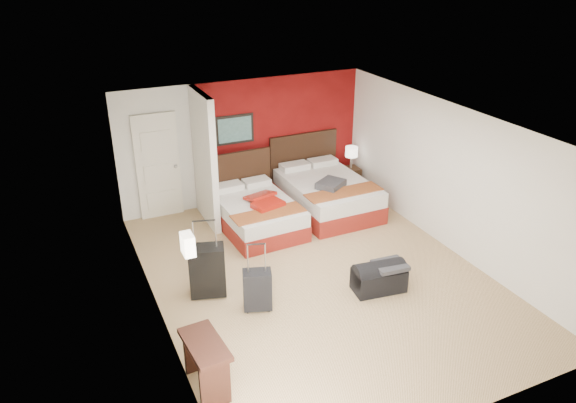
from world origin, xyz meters
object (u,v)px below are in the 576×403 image
suitcase_black (207,272)px  suitcase_charcoal (257,291)px  suitcase_navy (208,278)px  bed_left (257,215)px  bed_right (327,195)px  red_suitcase_open (264,201)px  desk (206,365)px  duffel_bag (379,279)px  table_lamp (351,158)px  nightstand (350,179)px

suitcase_black → suitcase_charcoal: bearing=-34.0°
suitcase_black → suitcase_navy: suitcase_black is taller
bed_left → suitcase_black: 2.24m
bed_left → bed_right: size_ratio=0.88×
bed_right → red_suitcase_open: (-1.46, -0.27, 0.28)m
bed_left → desk: bearing=-122.7°
suitcase_navy → duffel_bag: 2.60m
red_suitcase_open → suitcase_black: (-1.57, -1.59, -0.20)m
table_lamp → suitcase_navy: (-3.93, -2.46, -0.51)m
red_suitcase_open → suitcase_charcoal: bearing=-129.0°
suitcase_charcoal → desk: size_ratio=0.76×
suitcase_navy → desk: (-0.61, -1.93, 0.10)m
suitcase_navy → table_lamp: bearing=1.4°
suitcase_navy → suitcase_charcoal: bearing=-85.5°
red_suitcase_open → suitcase_navy: red_suitcase_open is taller
suitcase_black → suitcase_navy: size_ratio=1.72×
red_suitcase_open → suitcase_navy: size_ratio=1.62×
suitcase_black → bed_right: bearing=47.5°
desk → suitcase_black: bearing=68.2°
suitcase_black → bed_left: bearing=65.0°
nightstand → suitcase_charcoal: 4.68m
suitcase_navy → duffel_bag: suitcase_navy is taller
duffel_bag → desk: bearing=-156.2°
red_suitcase_open → suitcase_black: bearing=-148.9°
suitcase_black → desk: bearing=-91.6°
bed_left → red_suitcase_open: size_ratio=2.46×
red_suitcase_open → suitcase_navy: bearing=-150.1°
nightstand → desk: size_ratio=0.63×
red_suitcase_open → suitcase_charcoal: red_suitcase_open is taller
bed_left → desk: size_ratio=2.31×
bed_right → nightstand: size_ratio=4.20×
table_lamp → desk: (-4.54, -4.40, -0.40)m
suitcase_charcoal → bed_left: bearing=86.7°
bed_left → suitcase_charcoal: (-0.93, -2.34, 0.03)m
nightstand → desk: 6.32m
suitcase_navy → desk: 2.03m
bed_right → suitcase_navy: (-3.00, -1.78, -0.08)m
bed_right → duffel_bag: size_ratio=2.68×
bed_left → red_suitcase_open: red_suitcase_open is taller
red_suitcase_open → nightstand: bearing=7.4°
bed_left → nightstand: bearing=16.3°
suitcase_navy → suitcase_black: bearing=-136.9°
bed_left → nightstand: size_ratio=3.68×
bed_right → table_lamp: size_ratio=4.43×
bed_left → suitcase_black: size_ratio=2.32×
desk → duffel_bag: bearing=12.3°
red_suitcase_open → desk: size_ratio=0.94×
bed_right → red_suitcase_open: 1.51m
red_suitcase_open → nightstand: (2.39, 0.96, -0.35)m
bed_left → suitcase_black: (-1.47, -1.69, 0.12)m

